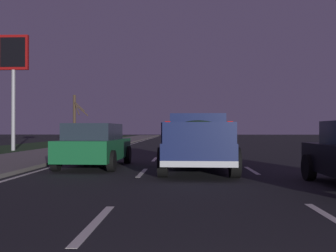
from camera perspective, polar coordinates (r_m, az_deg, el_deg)
name	(u,v)px	position (r m, az deg, el deg)	size (l,w,h in m)	color
ground	(190,148)	(28.52, 3.14, -3.18)	(144.00, 144.00, 0.00)	black
sidewalk_shoulder	(87,147)	(29.35, -11.58, -2.98)	(108.00, 4.00, 0.12)	slate
grass_verge	(20,148)	(30.92, -20.63, -2.93)	(108.00, 6.00, 0.01)	#1E3819
lane_markings	(151,146)	(32.02, -2.48, -2.88)	(108.00, 7.04, 0.01)	silver
pickup_truck	(198,140)	(12.85, 4.36, -2.09)	(5.48, 2.39, 1.87)	#141E4C
sedan_green	(95,145)	(14.22, -10.51, -2.72)	(4.45, 2.11, 1.54)	#14592D
gas_price_sign	(13,63)	(27.03, -21.45, 8.42)	(0.27, 1.90, 7.30)	#99999E
bare_tree_far	(75,118)	(39.13, -13.31, 1.16)	(1.35, 1.42, 4.66)	#423323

